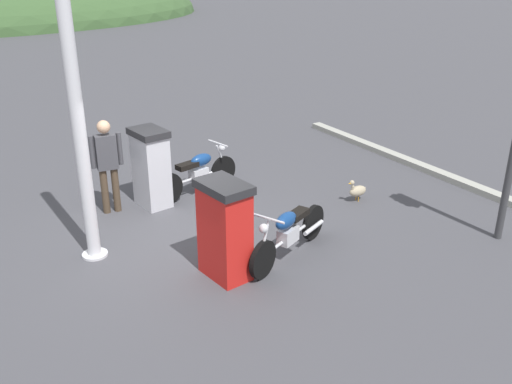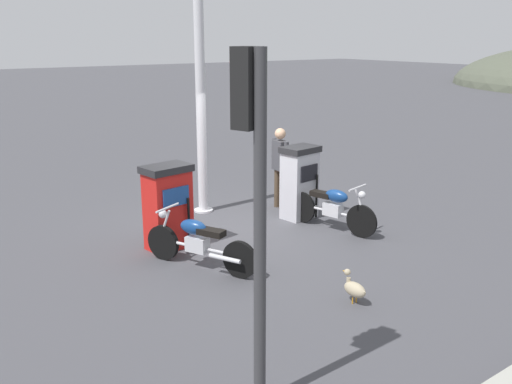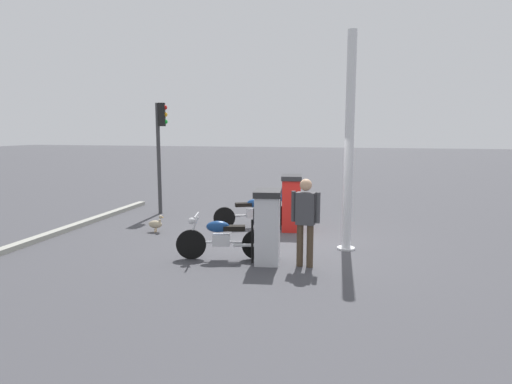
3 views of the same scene
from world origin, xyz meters
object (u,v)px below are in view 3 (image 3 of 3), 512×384
(attendant_person, at_px, (305,216))
(wandering_duck, at_px, (156,224))
(roadside_traffic_light, at_px, (161,138))
(motorcycle_far_pump, at_px, (222,237))
(canopy_support_pole, at_px, (349,147))
(motorcycle_near_pump, at_px, (252,212))
(fuel_pump_near, at_px, (291,202))
(fuel_pump_far, at_px, (267,226))

(attendant_person, xyz_separation_m, wandering_duck, (4.19, -1.92, -0.78))
(roadside_traffic_light, bearing_deg, motorcycle_far_pump, 129.07)
(attendant_person, height_order, canopy_support_pole, canopy_support_pole)
(motorcycle_far_pump, xyz_separation_m, wandering_duck, (2.47, -1.86, -0.26))
(attendant_person, relative_size, roadside_traffic_light, 0.49)
(roadside_traffic_light, bearing_deg, attendant_person, 140.18)
(motorcycle_near_pump, distance_m, roadside_traffic_light, 4.06)
(fuel_pump_near, distance_m, canopy_support_pole, 2.67)
(motorcycle_near_pump, xyz_separation_m, motorcycle_far_pump, (-0.14, 3.00, 0.04))
(attendant_person, bearing_deg, motorcycle_far_pump, -2.06)
(fuel_pump_near, xyz_separation_m, roadside_traffic_light, (4.41, -1.29, 1.66))
(wandering_duck, bearing_deg, canopy_support_pole, 174.78)
(motorcycle_near_pump, distance_m, wandering_duck, 2.61)
(fuel_pump_far, distance_m, canopy_support_pole, 2.57)
(wandering_duck, bearing_deg, attendant_person, 155.43)
(fuel_pump_near, bearing_deg, motorcycle_far_pump, 72.24)
(motorcycle_far_pump, bearing_deg, fuel_pump_near, -107.76)
(motorcycle_far_pump, bearing_deg, attendant_person, 177.94)
(motorcycle_far_pump, bearing_deg, canopy_support_pole, -150.31)
(motorcycle_far_pump, xyz_separation_m, canopy_support_pole, (-2.46, -1.40, 1.83))
(wandering_duck, bearing_deg, fuel_pump_near, -161.97)
(fuel_pump_near, height_order, motorcycle_far_pump, fuel_pump_near)
(motorcycle_far_pump, relative_size, wandering_duck, 4.22)
(attendant_person, xyz_separation_m, canopy_support_pole, (-0.74, -1.47, 1.30))
(fuel_pump_far, distance_m, motorcycle_near_pump, 3.18)
(motorcycle_near_pump, bearing_deg, wandering_duck, 26.14)
(motorcycle_near_pump, relative_size, roadside_traffic_light, 0.55)
(fuel_pump_far, xyz_separation_m, motorcycle_far_pump, (0.95, 0.03, -0.28))
(motorcycle_near_pump, relative_size, canopy_support_pole, 0.40)
(motorcycle_far_pump, height_order, canopy_support_pole, canopy_support_pole)
(canopy_support_pole, bearing_deg, wandering_duck, -5.22)
(motorcycle_far_pump, distance_m, canopy_support_pole, 3.37)
(fuel_pump_near, relative_size, attendant_person, 0.85)
(fuel_pump_near, height_order, attendant_person, attendant_person)
(fuel_pump_far, relative_size, wandering_duck, 3.22)
(wandering_duck, distance_m, roadside_traffic_light, 3.40)
(motorcycle_far_pump, height_order, roadside_traffic_light, roadside_traffic_light)
(attendant_person, bearing_deg, canopy_support_pole, -116.76)
(fuel_pump_near, relative_size, fuel_pump_far, 1.00)
(wandering_duck, xyz_separation_m, canopy_support_pole, (-4.93, 0.45, 2.08))
(fuel_pump_near, distance_m, motorcycle_near_pump, 1.13)
(motorcycle_near_pump, xyz_separation_m, roadside_traffic_light, (3.32, -1.26, 1.97))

